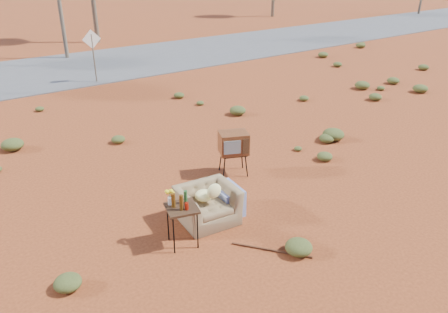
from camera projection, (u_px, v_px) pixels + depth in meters
ground at (242, 220)px, 8.93m from camera, size 140.00×140.00×0.00m
highway at (41, 73)px, 19.98m from camera, size 140.00×7.00×0.04m
armchair at (211, 199)px, 8.79m from camera, size 1.41×0.86×0.99m
tv_unit at (234, 144)px, 10.49m from camera, size 0.83×0.76×1.09m
side_table at (179, 205)px, 7.88m from camera, size 0.68×0.68×1.11m
rusty_bar at (271, 250)px, 7.99m from camera, size 0.95×1.21×0.04m
road_sign at (92, 47)px, 17.94m from camera, size 0.78×0.06×2.19m
scrub_patch at (117, 152)px, 11.68m from camera, size 17.49×8.07×0.33m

